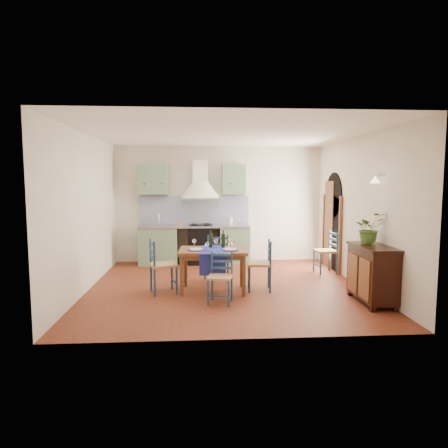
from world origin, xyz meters
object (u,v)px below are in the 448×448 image
(dining_table, at_px, (213,254))
(potted_plant, at_px, (369,228))
(chair_near, at_px, (220,277))
(sideboard, at_px, (372,272))

(dining_table, distance_m, potted_plant, 2.66)
(dining_table, height_order, potted_plant, potted_plant)
(chair_near, height_order, potted_plant, potted_plant)
(chair_near, bearing_deg, dining_table, 96.93)
(sideboard, bearing_deg, dining_table, 161.18)
(dining_table, bearing_deg, potted_plant, -14.59)
(dining_table, distance_m, chair_near, 0.74)
(dining_table, relative_size, sideboard, 1.18)
(chair_near, distance_m, potted_plant, 2.55)
(potted_plant, bearing_deg, dining_table, 165.41)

